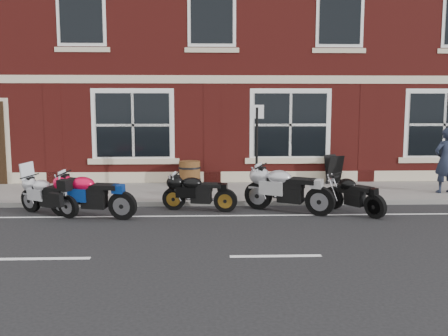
{
  "coord_description": "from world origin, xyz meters",
  "views": [
    {
      "loc": [
        -1.21,
        -11.37,
        2.63
      ],
      "look_at": [
        -0.73,
        1.6,
        0.96
      ],
      "focal_mm": 40.0,
      "sensor_mm": 36.0,
      "label": 1
    }
  ],
  "objects_px": {
    "parking_sign": "(257,145)",
    "moto_sport_silver": "(287,188)",
    "moto_touring_silver": "(48,194)",
    "moto_naked_black": "(353,193)",
    "pedestrian_left": "(445,160)",
    "moto_sport_black": "(198,191)",
    "barrel_planter": "(190,173)",
    "a_board_sign": "(334,169)",
    "moto_sport_red": "(91,194)"
  },
  "relations": [
    {
      "from": "moto_sport_red",
      "to": "barrel_planter",
      "type": "height_order",
      "value": "moto_sport_red"
    },
    {
      "from": "moto_touring_silver",
      "to": "barrel_planter",
      "type": "xyz_separation_m",
      "value": [
        3.27,
        3.43,
        -0.0
      ]
    },
    {
      "from": "moto_touring_silver",
      "to": "a_board_sign",
      "type": "distance_m",
      "value": 8.67
    },
    {
      "from": "moto_sport_red",
      "to": "barrel_planter",
      "type": "relative_size",
      "value": 2.79
    },
    {
      "from": "moto_sport_black",
      "to": "parking_sign",
      "type": "distance_m",
      "value": 2.01
    },
    {
      "from": "barrel_planter",
      "to": "moto_touring_silver",
      "type": "bearing_deg",
      "value": -133.65
    },
    {
      "from": "moto_sport_red",
      "to": "a_board_sign",
      "type": "height_order",
      "value": "a_board_sign"
    },
    {
      "from": "moto_sport_black",
      "to": "moto_sport_silver",
      "type": "bearing_deg",
      "value": -82.53
    },
    {
      "from": "moto_sport_silver",
      "to": "barrel_planter",
      "type": "relative_size",
      "value": 2.71
    },
    {
      "from": "a_board_sign",
      "to": "parking_sign",
      "type": "distance_m",
      "value": 3.94
    },
    {
      "from": "moto_sport_black",
      "to": "moto_sport_silver",
      "type": "distance_m",
      "value": 2.19
    },
    {
      "from": "pedestrian_left",
      "to": "a_board_sign",
      "type": "bearing_deg",
      "value": -45.2
    },
    {
      "from": "moto_sport_black",
      "to": "moto_touring_silver",
      "type": "bearing_deg",
      "value": 107.53
    },
    {
      "from": "barrel_planter",
      "to": "moto_sport_red",
      "type": "bearing_deg",
      "value": -119.55
    },
    {
      "from": "moto_sport_silver",
      "to": "barrel_planter",
      "type": "bearing_deg",
      "value": 67.08
    },
    {
      "from": "moto_naked_black",
      "to": "pedestrian_left",
      "type": "bearing_deg",
      "value": -0.34
    },
    {
      "from": "moto_sport_red",
      "to": "parking_sign",
      "type": "xyz_separation_m",
      "value": [
        3.99,
        1.43,
        1.0
      ]
    },
    {
      "from": "moto_sport_red",
      "to": "moto_sport_silver",
      "type": "xyz_separation_m",
      "value": [
        4.64,
        0.46,
        0.04
      ]
    },
    {
      "from": "moto_sport_red",
      "to": "parking_sign",
      "type": "height_order",
      "value": "parking_sign"
    },
    {
      "from": "moto_sport_black",
      "to": "moto_naked_black",
      "type": "xyz_separation_m",
      "value": [
        3.76,
        -0.4,
        -0.0
      ]
    },
    {
      "from": "moto_sport_black",
      "to": "moto_sport_red",
      "type": "bearing_deg",
      "value": 118.07
    },
    {
      "from": "moto_sport_red",
      "to": "pedestrian_left",
      "type": "distance_m",
      "value": 9.74
    },
    {
      "from": "moto_touring_silver",
      "to": "moto_sport_red",
      "type": "xyz_separation_m",
      "value": [
        1.11,
        -0.38,
        0.06
      ]
    },
    {
      "from": "moto_naked_black",
      "to": "pedestrian_left",
      "type": "height_order",
      "value": "pedestrian_left"
    },
    {
      "from": "moto_touring_silver",
      "to": "moto_sport_red",
      "type": "distance_m",
      "value": 1.18
    },
    {
      "from": "a_board_sign",
      "to": "parking_sign",
      "type": "height_order",
      "value": "parking_sign"
    },
    {
      "from": "moto_sport_silver",
      "to": "moto_naked_black",
      "type": "bearing_deg",
      "value": -66.17
    },
    {
      "from": "moto_sport_silver",
      "to": "moto_sport_red",
      "type": "bearing_deg",
      "value": 126.19
    },
    {
      "from": "pedestrian_left",
      "to": "a_board_sign",
      "type": "relative_size",
      "value": 2.03
    },
    {
      "from": "parking_sign",
      "to": "moto_sport_silver",
      "type": "bearing_deg",
      "value": -49.47
    },
    {
      "from": "moto_touring_silver",
      "to": "moto_sport_silver",
      "type": "height_order",
      "value": "moto_touring_silver"
    },
    {
      "from": "moto_naked_black",
      "to": "barrel_planter",
      "type": "bearing_deg",
      "value": 106.41
    },
    {
      "from": "parking_sign",
      "to": "moto_touring_silver",
      "type": "bearing_deg",
      "value": -161.55
    },
    {
      "from": "moto_touring_silver",
      "to": "moto_naked_black",
      "type": "distance_m",
      "value": 7.34
    },
    {
      "from": "moto_sport_red",
      "to": "moto_sport_silver",
      "type": "bearing_deg",
      "value": -69.05
    },
    {
      "from": "moto_sport_black",
      "to": "a_board_sign",
      "type": "xyz_separation_m",
      "value": [
        4.26,
        3.42,
        0.09
      ]
    },
    {
      "from": "pedestrian_left",
      "to": "moto_sport_silver",
      "type": "bearing_deg",
      "value": 9.04
    },
    {
      "from": "moto_sport_black",
      "to": "pedestrian_left",
      "type": "bearing_deg",
      "value": -63.86
    },
    {
      "from": "pedestrian_left",
      "to": "parking_sign",
      "type": "xyz_separation_m",
      "value": [
        -5.46,
        -0.87,
        0.51
      ]
    },
    {
      "from": "moto_sport_silver",
      "to": "pedestrian_left",
      "type": "bearing_deg",
      "value": -38.46
    },
    {
      "from": "a_board_sign",
      "to": "barrel_planter",
      "type": "distance_m",
      "value": 4.58
    },
    {
      "from": "moto_touring_silver",
      "to": "moto_sport_red",
      "type": "height_order",
      "value": "moto_touring_silver"
    },
    {
      "from": "barrel_planter",
      "to": "parking_sign",
      "type": "relative_size",
      "value": 0.31
    },
    {
      "from": "pedestrian_left",
      "to": "a_board_sign",
      "type": "distance_m",
      "value": 3.29
    },
    {
      "from": "pedestrian_left",
      "to": "parking_sign",
      "type": "height_order",
      "value": "parking_sign"
    },
    {
      "from": "moto_sport_red",
      "to": "moto_sport_black",
      "type": "height_order",
      "value": "moto_sport_red"
    },
    {
      "from": "moto_naked_black",
      "to": "pedestrian_left",
      "type": "distance_m",
      "value": 3.85
    },
    {
      "from": "moto_sport_black",
      "to": "barrel_planter",
      "type": "distance_m",
      "value": 3.16
    },
    {
      "from": "moto_sport_black",
      "to": "a_board_sign",
      "type": "height_order",
      "value": "a_board_sign"
    },
    {
      "from": "moto_sport_black",
      "to": "pedestrian_left",
      "type": "relative_size",
      "value": 1.01
    }
  ]
}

